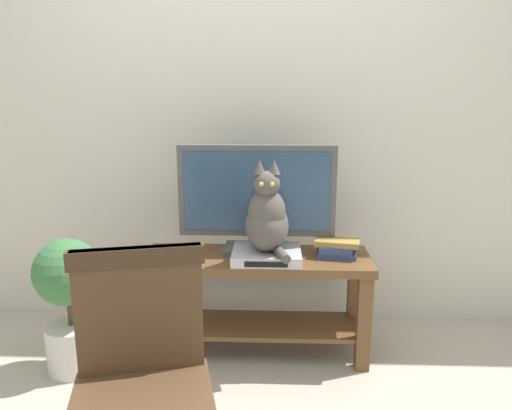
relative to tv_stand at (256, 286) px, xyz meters
The scene contains 8 objects.
back_wall 1.14m from the tv_stand, 96.46° to the left, with size 7.00×0.12×2.80m, color beige.
tv_stand is the anchor object (origin of this frame).
tv 0.48m from the tv_stand, 89.98° to the left, with size 0.83×0.20×0.57m.
media_box 0.21m from the tv_stand, 45.94° to the right, with size 0.35×0.29×0.05m.
cat 0.41m from the tv_stand, 52.37° to the right, with size 0.23×0.35×0.47m.
wooden_chair 1.16m from the tv_stand, 105.53° to the right, with size 0.51×0.51×0.92m.
book_stack 0.47m from the tv_stand, ahead, with size 0.25×0.19×0.09m.
potted_plant 0.95m from the tv_stand, 167.42° to the right, with size 0.33×0.33×0.69m.
Camera 1 is at (0.15, -1.77, 1.38)m, focal length 33.61 mm.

